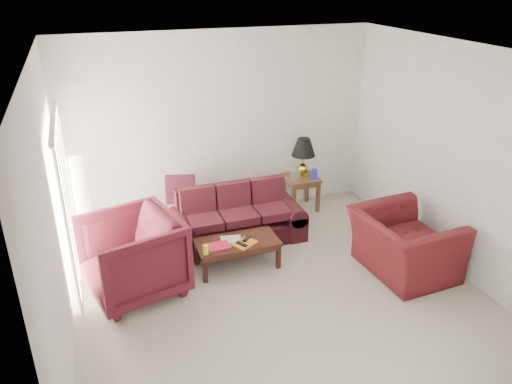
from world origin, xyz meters
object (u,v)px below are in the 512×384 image
floor_lamp (82,202)px  armchair_right (404,244)px  sofa (237,216)px  end_table (301,193)px  armchair_left (132,256)px  coffee_table (237,253)px

floor_lamp → armchair_right: size_ratio=1.10×
sofa → end_table: sofa is taller
armchair_left → floor_lamp: bearing=-174.1°
end_table → armchair_right: size_ratio=0.46×
floor_lamp → armchair_right: (4.03, -2.17, -0.29)m
end_table → armchair_right: armchair_right is taller
armchair_right → end_table: bearing=9.1°
armchair_right → coffee_table: armchair_right is taller
sofa → coffee_table: size_ratio=1.77×
end_table → armchair_left: bearing=-153.0°
armchair_left → coffee_table: armchair_left is taller
floor_lamp → armchair_right: bearing=-28.3°
floor_lamp → armchair_left: 1.55m
armchair_right → coffee_table: size_ratio=1.14×
end_table → sofa: bearing=-152.8°
end_table → coffee_table: end_table is taller
armchair_left → armchair_right: 3.57m
floor_lamp → coffee_table: size_ratio=1.26×
sofa → floor_lamp: (-2.16, 0.62, 0.30)m
floor_lamp → armchair_right: floor_lamp is taller
armchair_right → coffee_table: (-2.08, 0.87, -0.22)m
armchair_left → armchair_right: (3.50, -0.73, -0.10)m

